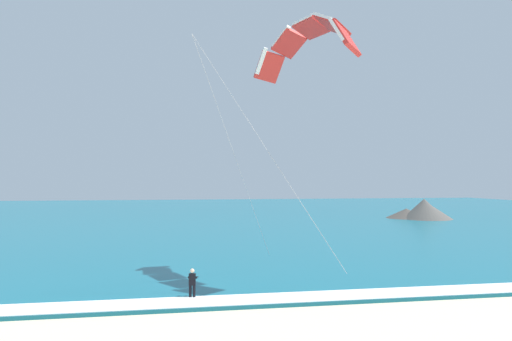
% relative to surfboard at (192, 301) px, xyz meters
% --- Properties ---
extents(sea, '(200.00, 120.00, 0.20)m').
position_rel_surfboard_xyz_m(sea, '(0.17, 58.17, 0.07)').
color(sea, '#146075').
rests_on(sea, ground).
extents(surf_foam, '(200.00, 1.93, 0.04)m').
position_rel_surfboard_xyz_m(surf_foam, '(0.17, -0.83, 0.19)').
color(surf_foam, white).
rests_on(surf_foam, sea).
extents(surfboard, '(0.64, 1.45, 0.09)m').
position_rel_surfboard_xyz_m(surfboard, '(0.00, 0.00, 0.00)').
color(surfboard, '#E04C38').
rests_on(surfboard, ground).
extents(kitesurfer, '(0.57, 0.57, 1.69)m').
position_rel_surfboard_xyz_m(kitesurfer, '(0.00, 0.02, 0.91)').
color(kitesurfer, black).
rests_on(kitesurfer, ground).
extents(kite_primary, '(9.22, 8.44, 15.04)m').
position_rel_surfboard_xyz_m(kite_primary, '(7.00, 3.14, 14.87)').
color(kite_primary, red).
extents(headland_right, '(10.40, 9.48, 3.40)m').
position_rel_surfboard_xyz_m(headland_right, '(36.75, 41.18, 1.40)').
color(headland_right, '#47423D').
rests_on(headland_right, ground).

